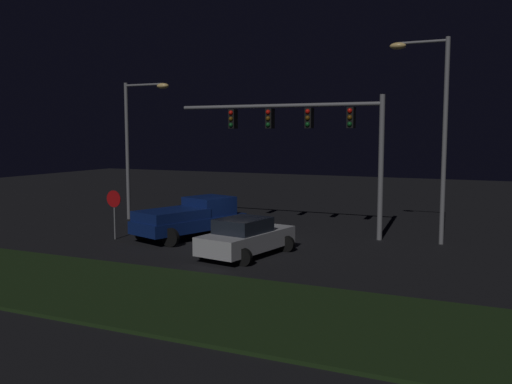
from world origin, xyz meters
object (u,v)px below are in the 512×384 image
pickup_truck (193,216)px  stop_sign (114,205)px  car_sedan (246,237)px  street_lamp_left (136,133)px  traffic_signal_gantry (310,128)px  street_lamp_right (434,117)px

pickup_truck → stop_sign: (-2.94, -1.97, 0.56)m
car_sedan → stop_sign: bearing=94.9°
pickup_truck → street_lamp_left: 7.46m
traffic_signal_gantry → stop_sign: size_ratio=4.63×
pickup_truck → car_sedan: bearing=-104.0°
car_sedan → street_lamp_left: (-9.49, 5.79, 4.09)m
car_sedan → traffic_signal_gantry: 6.99m
traffic_signal_gantry → stop_sign: (-7.58, -4.88, -3.47)m
street_lamp_right → stop_sign: bearing=-158.9°
traffic_signal_gantry → street_lamp_right: street_lamp_right is taller
pickup_truck → street_lamp_left: (-5.53, 3.23, 3.83)m
pickup_truck → traffic_signal_gantry: bearing=-39.0°
traffic_signal_gantry → street_lamp_left: 10.17m
street_lamp_left → stop_sign: street_lamp_left is taller
pickup_truck → street_lamp_right: (10.18, 3.08, 4.49)m
car_sedan → street_lamp_right: street_lamp_right is taller
stop_sign → street_lamp_left: bearing=116.5°
street_lamp_right → pickup_truck: bearing=-163.1°
street_lamp_left → street_lamp_right: 15.73m
pickup_truck → street_lamp_left: bearing=78.6°
car_sedan → stop_sign: stop_sign is taller
pickup_truck → street_lamp_left: street_lamp_left is taller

